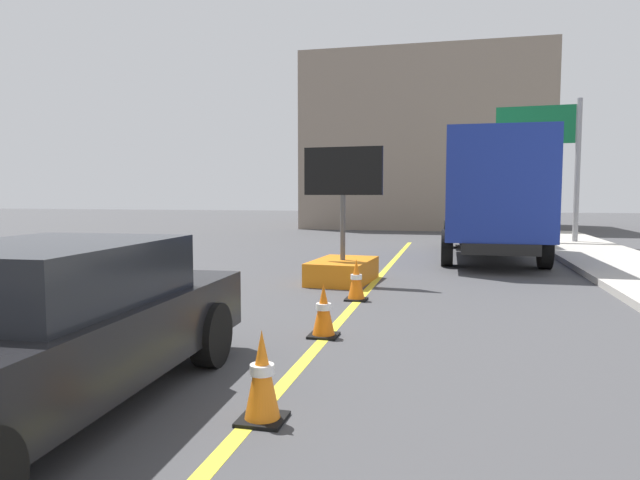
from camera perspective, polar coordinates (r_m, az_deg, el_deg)
arrow_board_trailer at (r=11.25m, az=2.32°, el=-1.87°), size 1.60×1.88×2.70m
box_truck at (r=16.16m, az=16.97°, el=4.56°), size 2.57×7.79×3.26m
pickup_car at (r=5.01m, az=-27.14°, el=-8.23°), size 2.10×4.80×1.38m
highway_guide_sign at (r=21.10m, az=22.68°, el=8.85°), size 2.79×0.30×5.00m
far_building_block at (r=31.36m, az=10.72°, el=9.43°), size 12.08×8.43×8.77m
traffic_cone_mid_lane at (r=4.50m, az=-5.92°, el=-13.65°), size 0.36×0.36×0.73m
traffic_cone_far_lane at (r=6.99m, az=0.37°, el=-7.22°), size 0.36×0.36×0.67m
traffic_cone_curbside at (r=9.37m, az=3.71°, el=-4.09°), size 0.36×0.36×0.69m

